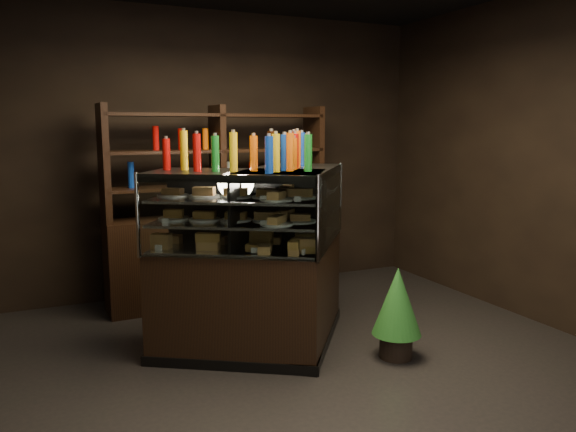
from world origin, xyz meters
The scene contains 7 objects.
ground centered at (0.00, 0.00, 0.00)m, with size 5.00×5.00×0.00m, color black.
room_shell centered at (0.00, 0.00, 1.94)m, with size 5.02×5.02×3.01m.
display_case centered at (-0.03, 0.67, 0.49)m, with size 1.92×1.48×1.46m.
food_display centered at (-0.03, 0.67, 1.14)m, with size 1.53×1.08×0.45m.
bottles_top centered at (-0.03, 0.68, 1.60)m, with size 1.35×0.94×0.30m.
potted_conifer centered at (0.82, 0.06, 0.47)m, with size 0.38×0.38×0.82m.
back_shelving centered at (0.02, 2.05, 0.61)m, with size 2.27×0.50×2.00m.
Camera 1 is at (-1.66, -3.40, 1.78)m, focal length 35.00 mm.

